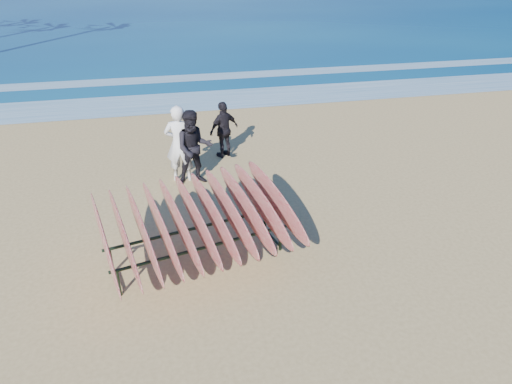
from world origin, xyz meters
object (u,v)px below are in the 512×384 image
Objects in this scene: surfboard_rack at (197,220)px; person_white at (179,144)px; person_dark_b at (224,130)px; person_dark_a at (194,148)px.

person_white reaches higher than surfboard_rack.
person_white is (-0.05, 3.40, 0.06)m from surfboard_rack.
person_dark_b is at bearing -126.33° from person_white.
person_dark_a is (0.26, 3.16, 0.03)m from surfboard_rack.
person_white reaches higher than person_dark_a.
surfboard_rack is 4.74m from person_dark_b.
person_dark_a is (0.32, -0.24, -0.04)m from person_white.
person_white is 1.73m from person_dark_b.
person_white is 1.23× the size of person_dark_b.
surfboard_rack is 3.40m from person_white.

